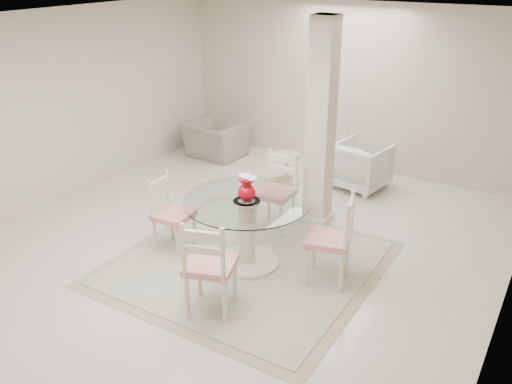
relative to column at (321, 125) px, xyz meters
The scene contains 13 objects.
ground 1.94m from the column, 111.04° to the right, with size 7.00×7.00×0.00m, color silver.
room_shell 1.48m from the column, 111.04° to the right, with size 6.02×7.02×2.71m.
column is the anchor object (origin of this frame).
area_rug 2.00m from the column, 97.52° to the right, with size 2.89×2.89×0.02m.
dining_table 1.75m from the column, 97.52° to the right, with size 1.43×1.43×0.82m.
red_vase 1.53m from the column, 97.53° to the right, with size 0.23×0.20×0.31m.
dining_chair_east 1.69m from the column, 57.67° to the right, with size 0.56×0.56×1.14m.
dining_chair_north 0.96m from the column, 128.23° to the right, with size 0.46×0.47×1.13m.
dining_chair_west 2.18m from the column, 126.11° to the right, with size 0.44×0.44×1.04m.
dining_chair_south 2.58m from the column, 90.05° to the right, with size 0.59×0.59×1.17m.
recliner_taupe 3.17m from the column, 152.79° to the left, with size 0.96×0.84×0.62m, color gray.
armchair_white 1.70m from the column, 87.04° to the left, with size 0.77×0.79×0.72m, color white.
side_table 1.78m from the column, 135.58° to the left, with size 0.46×0.46×0.48m.
Camera 1 is at (3.25, -4.80, 3.33)m, focal length 38.00 mm.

